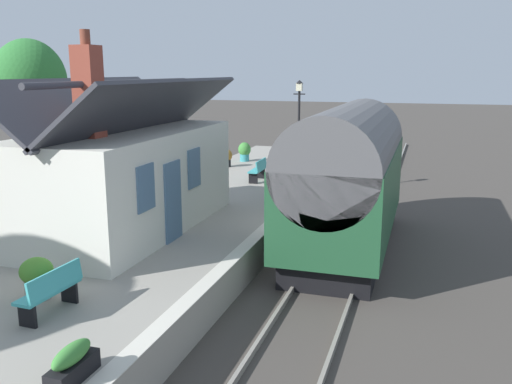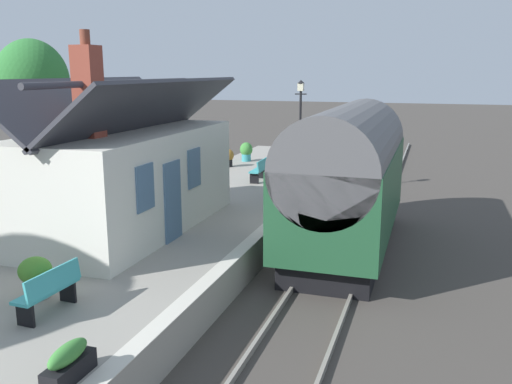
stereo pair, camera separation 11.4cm
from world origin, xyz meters
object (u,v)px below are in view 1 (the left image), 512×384
station_building (127,176)px  bench_near_building (281,156)px  train (347,177)px  planter_corner_building (289,177)px  planter_edge_near (37,276)px  tree_behind_building (30,82)px  bench_platform_end (258,170)px  planter_bench_right (226,157)px  planter_edge_far (72,364)px  bench_mid_platform (51,290)px  lamp_post_platform (299,110)px  planter_bench_left (245,151)px

station_building → bench_near_building: bearing=-7.4°
train → planter_corner_building: train is taller
planter_corner_building → train: bearing=-148.3°
planter_edge_near → train: bearing=-33.2°
station_building → tree_behind_building: (10.25, 11.49, 2.31)m
bench_platform_end → planter_bench_right: 3.70m
bench_near_building → planter_corner_building: 4.04m
station_building → planter_edge_far: bearing=-155.7°
planter_edge_near → tree_behind_building: 19.78m
bench_mid_platform → train: bearing=-27.4°
tree_behind_building → bench_near_building: bearing=-85.6°
train → station_building: 6.34m
station_building → planter_edge_near: (-4.87, -0.79, -1.07)m
planter_corner_building → bench_mid_platform: bearing=174.5°
bench_near_building → planter_edge_near: (-16.12, 0.66, -0.02)m
bench_platform_end → planter_corner_building: size_ratio=1.41×
lamp_post_platform → bench_platform_end: bearing=148.4°
bench_mid_platform → planter_edge_near: size_ratio=1.70×
bench_mid_platform → planter_corner_building: 12.93m
bench_mid_platform → planter_edge_far: 2.46m
planter_bench_right → station_building: bearing=-174.7°
bench_near_building → bench_platform_end: bearing=-179.9°
bench_near_building → planter_bench_left: (0.97, 2.14, 0.03)m
planter_edge_far → planter_bench_right: 18.11m
planter_edge_far → planter_corner_building: bearing=1.8°
bench_near_building → tree_behind_building: 13.42m
train → planter_bench_right: bearing=40.9°
bench_mid_platform → planter_bench_right: (15.85, 2.51, -0.03)m
bench_platform_end → planter_bench_right: (2.79, 2.43, -0.03)m
train → planter_bench_left: bearing=34.0°
planter_corner_building → bench_near_building: bearing=19.4°
planter_bench_left → planter_edge_far: (-19.40, -3.93, -0.24)m
bench_mid_platform → planter_bench_right: bearing=9.0°
lamp_post_platform → tree_behind_building: size_ratio=0.58×
station_building → planter_bench_left: bearing=3.2°
bench_near_building → bench_mid_platform: 16.67m
train → planter_edge_near: bearing=146.8°
bench_near_building → planter_bench_left: 2.35m
planter_edge_near → tree_behind_building: size_ratio=0.12×
bench_near_building → lamp_post_platform: (-1.67, -1.20, 2.30)m
bench_near_building → lamp_post_platform: bearing=-144.3°
planter_bench_right → lamp_post_platform: (-0.85, -3.62, 2.33)m
station_building → train: bearing=-65.0°
planter_edge_far → bench_near_building: bearing=5.6°
station_building → planter_corner_building: bearing=-20.6°
bench_mid_platform → station_building: bearing=15.9°
bench_platform_end → planter_bench_left: 5.05m
tree_behind_building → station_building: bearing=-131.7°
bench_platform_end → tree_behind_building: 13.64m
bench_mid_platform → planter_bench_right: bench_mid_platform is taller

